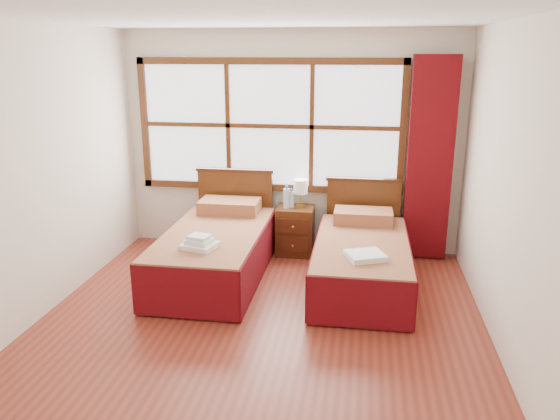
# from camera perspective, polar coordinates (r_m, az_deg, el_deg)

# --- Properties ---
(floor) EXTENTS (4.50, 4.50, 0.00)m
(floor) POSITION_cam_1_polar(r_m,az_deg,el_deg) (4.84, -2.59, -12.83)
(floor) COLOR maroon
(floor) RESTS_ON ground
(ceiling) EXTENTS (4.50, 4.50, 0.00)m
(ceiling) POSITION_cam_1_polar(r_m,az_deg,el_deg) (4.23, -3.07, 19.61)
(ceiling) COLOR white
(ceiling) RESTS_ON wall_back
(wall_back) EXTENTS (4.00, 0.00, 4.00)m
(wall_back) POSITION_cam_1_polar(r_m,az_deg,el_deg) (6.53, 1.16, 7.03)
(wall_back) COLOR silver
(wall_back) RESTS_ON floor
(wall_left) EXTENTS (0.00, 4.50, 4.50)m
(wall_left) POSITION_cam_1_polar(r_m,az_deg,el_deg) (5.14, -25.26, 2.89)
(wall_left) COLOR silver
(wall_left) RESTS_ON floor
(wall_right) EXTENTS (0.00, 4.50, 4.50)m
(wall_right) POSITION_cam_1_polar(r_m,az_deg,el_deg) (4.42, 23.51, 1.12)
(wall_right) COLOR silver
(wall_right) RESTS_ON floor
(window) EXTENTS (3.16, 0.06, 1.56)m
(window) POSITION_cam_1_polar(r_m,az_deg,el_deg) (6.50, -1.09, 8.77)
(window) COLOR white
(window) RESTS_ON wall_back
(curtain) EXTENTS (0.50, 0.16, 2.30)m
(curtain) POSITION_cam_1_polar(r_m,az_deg,el_deg) (6.40, 15.37, 5.08)
(curtain) COLOR #650A0F
(curtain) RESTS_ON wall_back
(bed_left) EXTENTS (1.02, 2.04, 0.99)m
(bed_left) POSITION_cam_1_polar(r_m,az_deg,el_deg) (5.92, -6.70, -4.10)
(bed_left) COLOR #411E0D
(bed_left) RESTS_ON floor
(bed_right) EXTENTS (0.96, 1.98, 0.93)m
(bed_right) POSITION_cam_1_polar(r_m,az_deg,el_deg) (5.73, 8.51, -5.08)
(bed_right) COLOR #411E0D
(bed_right) RESTS_ON floor
(nightstand) EXTENTS (0.43, 0.43, 0.58)m
(nightstand) POSITION_cam_1_polar(r_m,az_deg,el_deg) (6.52, 1.60, -2.17)
(nightstand) COLOR #4F2911
(nightstand) RESTS_ON floor
(towels_left) EXTENTS (0.36, 0.33, 0.13)m
(towels_left) POSITION_cam_1_polar(r_m,az_deg,el_deg) (5.31, -8.42, -3.43)
(towels_left) COLOR white
(towels_left) RESTS_ON bed_left
(towels_right) EXTENTS (0.42, 0.40, 0.05)m
(towels_right) POSITION_cam_1_polar(r_m,az_deg,el_deg) (5.15, 8.92, -4.75)
(towels_right) COLOR white
(towels_right) RESTS_ON bed_right
(lamp) EXTENTS (0.17, 0.17, 0.32)m
(lamp) POSITION_cam_1_polar(r_m,az_deg,el_deg) (6.43, 2.17, 2.36)
(lamp) COLOR gold
(lamp) RESTS_ON nightstand
(bottle_near) EXTENTS (0.07, 0.07, 0.27)m
(bottle_near) POSITION_cam_1_polar(r_m,az_deg,el_deg) (6.38, 0.68, 1.27)
(bottle_near) COLOR #C0DEF6
(bottle_near) RESTS_ON nightstand
(bottle_far) EXTENTS (0.06, 0.06, 0.22)m
(bottle_far) POSITION_cam_1_polar(r_m,az_deg,el_deg) (6.41, 1.18, 1.17)
(bottle_far) COLOR #C0DEF6
(bottle_far) RESTS_ON nightstand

